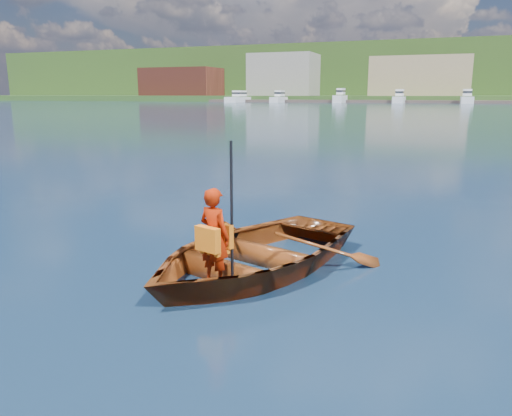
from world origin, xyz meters
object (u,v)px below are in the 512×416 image
at_px(child_paddler, 215,237).
at_px(marina_yachts, 480,98).
at_px(dock, 475,102).
at_px(rowboat, 252,253).

distance_m(child_paddler, marina_yachts, 144.43).
bearing_deg(child_paddler, marina_yachts, 85.43).
bearing_deg(child_paddler, dock, 85.91).
relative_size(rowboat, child_paddler, 2.54).
xyz_separation_m(child_paddler, marina_yachts, (11.50, 143.97, 0.67)).
height_order(dock, marina_yachts, marina_yachts).
bearing_deg(marina_yachts, rowboat, -94.54).
bearing_deg(rowboat, marina_yachts, 85.46).
height_order(rowboat, marina_yachts, marina_yachts).
bearing_deg(child_paddler, rowboat, 80.78).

